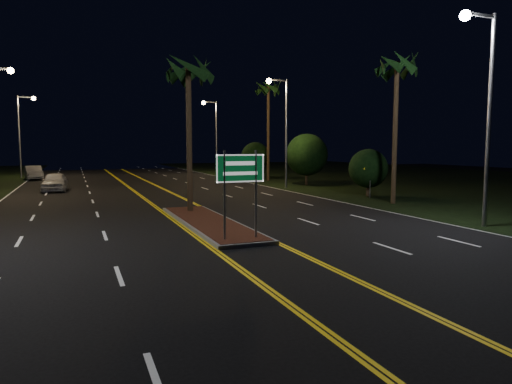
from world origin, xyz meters
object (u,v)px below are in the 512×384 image
streetlight_left_far (23,126)px  warning_sign (370,174)px  streetlight_right_near (484,94)px  shrub_mid (307,155)px  streetlight_right_mid (282,120)px  shrub_near (368,168)px  car_near (55,180)px  palm_median (188,71)px  median_island (209,222)px  highway_sign (240,177)px  shrub_far (255,156)px  streetlight_right_far (213,129)px  palm_right_far (268,89)px  palm_right_near (397,66)px  car_far (33,172)px

streetlight_left_far → warning_sign: 39.15m
streetlight_right_near → shrub_mid: size_ratio=1.95×
streetlight_right_mid → shrub_near: 9.28m
car_near → warning_sign: warning_sign is taller
streetlight_right_near → palm_median: (-10.61, 8.50, 1.62)m
median_island → highway_sign: highway_sign is taller
streetlight_left_far → palm_median: 35.18m
highway_sign → shrub_near: 17.55m
shrub_mid → shrub_far: shrub_mid is taller
streetlight_left_far → warning_sign: bearing=-52.7°
streetlight_right_mid → warning_sign: (2.39, -8.96, -4.02)m
palm_median → shrub_mid: (14.00, 13.50, -4.55)m
highway_sign → car_near: 24.43m
shrub_far → shrub_near: bearing=-90.8°
palm_median → car_near: bearing=114.0°
streetlight_right_far → shrub_near: bearing=-84.1°
palm_right_far → shrub_mid: (1.20, -6.00, -6.42)m
car_near → shrub_near: bearing=-26.8°
streetlight_right_far → shrub_mid: streetlight_right_far is taller
palm_right_near → shrub_far: palm_right_near is taller
median_island → streetlight_right_far: (10.61, 35.00, 5.57)m
streetlight_left_far → car_near: size_ratio=1.76×
streetlight_left_far → median_island: bearing=-74.0°
highway_sign → palm_right_far: 30.81m
streetlight_left_far → shrub_near: streetlight_left_far is taller
streetlight_left_far → warning_sign: size_ratio=3.58×
palm_right_near → shrub_far: size_ratio=2.35×
highway_sign → palm_right_near: size_ratio=0.34×
palm_right_near → car_near: bearing=140.3°
highway_sign → car_far: 38.88m
highway_sign → shrub_mid: 25.41m
shrub_near → highway_sign: bearing=-140.3°
shrub_mid → warning_sign: (-1.00, -10.96, -1.09)m
streetlight_right_far → warning_sign: (2.39, -28.96, -4.02)m
median_island → shrub_near: (13.50, 7.00, 1.86)m
warning_sign → car_far: bearing=135.6°
warning_sign → palm_right_far: bearing=96.9°
median_island → palm_right_near: bearing=13.5°
streetlight_left_far → palm_right_near: palm_right_near is taller
streetlight_left_far → palm_right_near: 41.19m
shrub_near → palm_right_far: bearing=92.5°
streetlight_left_far → palm_right_far: size_ratio=0.87×
streetlight_right_far → warning_sign: size_ratio=3.58×
car_near → car_far: 14.53m
palm_right_far → shrub_near: palm_right_far is taller
palm_median → car_near: palm_median is taller
palm_right_near → car_near: palm_right_near is taller
car_far → warning_sign: bearing=-60.0°
streetlight_right_mid → car_near: (-17.58, 4.16, -4.80)m
streetlight_right_mid → car_near: bearing=166.7°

